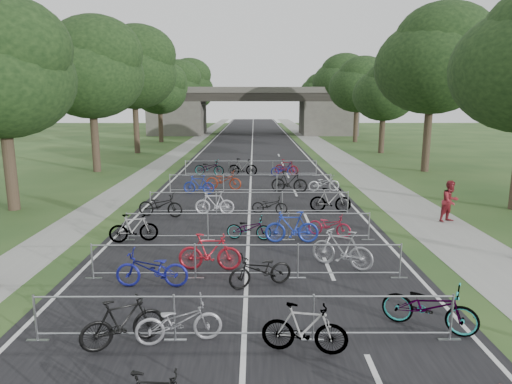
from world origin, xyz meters
TOP-DOWN VIEW (x-y plane):
  - road at (0.00, 50.00)m, footprint 11.00×140.00m
  - sidewalk_right at (8.00, 50.00)m, footprint 3.00×140.00m
  - sidewalk_left at (-7.50, 50.00)m, footprint 2.00×140.00m
  - lane_markings at (0.00, 50.00)m, footprint 0.12×140.00m
  - overpass_bridge at (0.00, 65.00)m, footprint 31.00×8.00m
  - tree_left_0 at (-11.39, 15.93)m, footprint 6.72×6.72m
  - tree_left_1 at (-11.39, 27.93)m, footprint 7.56×7.56m
  - tree_right_1 at (13.11, 27.93)m, footprint 8.18×8.18m
  - tree_left_2 at (-11.39, 39.93)m, footprint 8.40×8.40m
  - tree_right_2 at (13.11, 39.93)m, footprint 6.16×6.16m
  - tree_left_3 at (-11.39, 51.93)m, footprint 6.72×6.72m
  - tree_right_3 at (13.11, 51.93)m, footprint 7.17×7.17m
  - tree_left_4 at (-11.39, 63.93)m, footprint 7.56×7.56m
  - tree_right_4 at (13.11, 63.93)m, footprint 8.18×8.18m
  - tree_left_5 at (-11.39, 75.93)m, footprint 8.40×8.40m
  - tree_right_5 at (13.11, 75.93)m, footprint 6.16×6.16m
  - tree_left_6 at (-11.39, 87.93)m, footprint 6.72×6.72m
  - tree_right_6 at (13.11, 87.93)m, footprint 7.17×7.17m
  - barrier_row_1 at (0.00, 3.60)m, footprint 9.70×0.08m
  - barrier_row_2 at (0.00, 7.20)m, footprint 9.70×0.08m
  - barrier_row_3 at (0.00, 11.00)m, footprint 9.70×0.08m
  - barrier_row_4 at (0.00, 15.00)m, footprint 9.70×0.08m
  - barrier_row_5 at (0.00, 20.00)m, footprint 9.70×0.08m
  - barrier_row_6 at (0.00, 26.00)m, footprint 9.70×0.08m
  - bike_4 at (-2.62, 3.40)m, footprint 1.85×1.34m
  - bike_5 at (-1.43, 3.53)m, footprint 2.00×1.05m
  - bike_6 at (1.29, 3.10)m, footprint 1.89×0.84m
  - bike_7 at (4.30, 4.11)m, footprint 2.26×1.70m
  - bike_8 at (-2.69, 6.56)m, footprint 2.09×0.76m
  - bike_9 at (-1.16, 7.87)m, footprint 2.00×0.63m
  - bike_10 at (0.41, 6.58)m, footprint 2.01×1.30m
  - bike_11 at (3.02, 8.09)m, footprint 2.05×1.60m
  - bike_12 at (-4.30, 10.79)m, footprint 1.87×0.91m
  - bike_13 at (0.03, 11.08)m, footprint 1.78×0.81m
  - bike_14 at (1.63, 10.68)m, footprint 2.02×0.61m
  - bike_15 at (3.17, 11.49)m, footprint 1.81×1.24m
  - bike_16 at (-4.05, 14.56)m, footprint 2.18×1.05m
  - bike_17 at (-1.61, 14.94)m, footprint 1.85×0.56m
  - bike_18 at (0.96, 15.01)m, footprint 1.74×0.83m
  - bike_19 at (3.86, 15.42)m, footprint 1.98×0.70m
  - bike_20 at (-2.91, 19.69)m, footprint 1.85×0.76m
  - bike_21 at (-1.59, 20.96)m, footprint 2.25×1.13m
  - bike_22 at (2.26, 20.10)m, footprint 2.17×1.02m
  - bike_23 at (4.30, 20.42)m, footprint 1.95×0.96m
  - bike_24 at (-2.93, 26.03)m, footprint 2.28×1.28m
  - bike_25 at (-0.57, 25.98)m, footprint 2.05×0.65m
  - bike_26 at (2.27, 26.05)m, footprint 1.87×0.98m
  - bike_27 at (2.53, 26.30)m, footprint 1.85×1.37m
  - pedestrian_b at (8.79, 13.65)m, footprint 1.11×1.02m

SIDE VIEW (x-z plane):
  - lane_markings at x=0.00m, z-range 0.00..0.00m
  - road at x=0.00m, z-range 0.00..0.01m
  - sidewalk_right at x=8.00m, z-range 0.00..0.01m
  - sidewalk_left at x=-7.50m, z-range 0.00..0.01m
  - bike_18 at x=0.96m, z-range 0.00..0.88m
  - bike_15 at x=3.17m, z-range 0.00..0.90m
  - bike_13 at x=0.03m, z-range 0.00..0.90m
  - bike_26 at x=2.27m, z-range 0.00..0.93m
  - bike_23 at x=4.30m, z-range 0.00..0.98m
  - bike_5 at x=-1.43m, z-range 0.00..1.00m
  - bike_10 at x=0.41m, z-range 0.00..1.00m
  - bike_20 at x=-2.91m, z-range 0.00..1.08m
  - bike_12 at x=-4.30m, z-range 0.00..1.08m
  - bike_8 at x=-2.69m, z-range 0.00..1.09m
  - barrier_row_1 at x=0.00m, z-range 0.00..1.10m
  - barrier_row_2 at x=0.00m, z-range 0.00..1.10m
  - barrier_row_3 at x=0.00m, z-range 0.00..1.10m
  - barrier_row_4 at x=0.00m, z-range 0.00..1.10m
  - barrier_row_5 at x=0.00m, z-range 0.00..1.10m
  - barrier_row_6 at x=0.00m, z-range 0.00..1.10m
  - bike_16 at x=-4.05m, z-range 0.00..1.10m
  - bike_6 at x=1.29m, z-range 0.00..1.10m
  - bike_4 at x=-2.62m, z-range 0.00..1.10m
  - bike_17 at x=-1.61m, z-range 0.00..1.10m
  - bike_27 at x=2.53m, z-range 0.00..1.11m
  - bike_21 at x=-1.59m, z-range 0.00..1.13m
  - bike_24 at x=-2.93m, z-range 0.00..1.13m
  - bike_7 at x=4.30m, z-range 0.00..1.14m
  - bike_19 at x=3.86m, z-range 0.00..1.17m
  - bike_9 at x=-1.16m, z-range 0.00..1.19m
  - bike_14 at x=1.63m, z-range 0.00..1.21m
  - bike_25 at x=-0.57m, z-range 0.00..1.22m
  - bike_11 at x=3.02m, z-range 0.00..1.24m
  - bike_22 at x=2.26m, z-range 0.00..1.26m
  - pedestrian_b at x=8.79m, z-range 0.00..1.83m
  - overpass_bridge at x=0.00m, z-range 0.01..7.06m
  - tree_right_2 at x=13.11m, z-range 1.25..10.64m
  - tree_right_5 at x=13.11m, z-range 1.25..10.64m
  - tree_left_0 at x=-11.39m, z-range 1.36..11.61m
  - tree_left_3 at x=-11.39m, z-range 1.36..11.61m
  - tree_left_6 at x=-11.39m, z-range 1.36..11.61m
  - tree_right_3 at x=13.11m, z-range 1.46..12.39m
  - tree_right_6 at x=13.11m, z-range 1.46..12.39m
  - tree_left_1 at x=-11.39m, z-range 1.54..13.07m
  - tree_left_4 at x=-11.39m, z-range 1.54..13.07m
  - tree_right_1 at x=13.11m, z-range 1.67..14.13m
  - tree_right_4 at x=13.11m, z-range 1.67..14.13m
  - tree_left_2 at x=-11.39m, z-range 1.71..14.52m
  - tree_left_5 at x=-11.39m, z-range 1.71..14.52m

